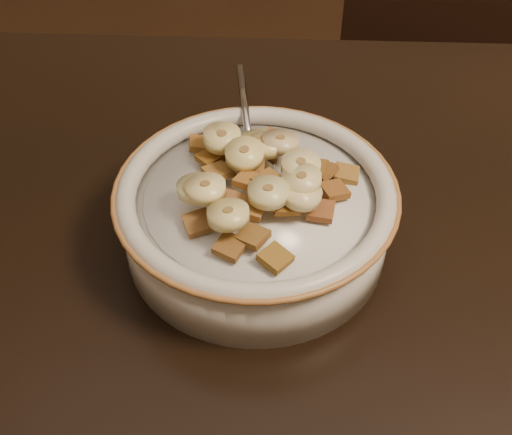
# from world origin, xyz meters

# --- Properties ---
(table) EXTENTS (1.42, 0.94, 0.04)m
(table) POSITION_xyz_m (0.00, 0.00, 0.73)
(table) COLOR black
(table) RESTS_ON floor
(chair) EXTENTS (0.45, 0.45, 0.84)m
(chair) POSITION_xyz_m (0.15, 0.54, 0.42)
(chair) COLOR black
(chair) RESTS_ON floor
(cereal_bowl) EXTENTS (0.22, 0.22, 0.05)m
(cereal_bowl) POSITION_xyz_m (-0.13, 0.09, 0.78)
(cereal_bowl) COLOR beige
(cereal_bowl) RESTS_ON table
(milk) EXTENTS (0.18, 0.18, 0.00)m
(milk) POSITION_xyz_m (-0.13, 0.09, 0.80)
(milk) COLOR silver
(milk) RESTS_ON cereal_bowl
(spoon) EXTENTS (0.05, 0.06, 0.01)m
(spoon) POSITION_xyz_m (-0.14, 0.13, 0.81)
(spoon) COLOR #ACADB1
(spoon) RESTS_ON cereal_bowl
(cereal_square_0) EXTENTS (0.03, 0.03, 0.01)m
(cereal_square_0) POSITION_xyz_m (-0.13, 0.04, 0.81)
(cereal_square_0) COLOR brown
(cereal_square_0) RESTS_ON milk
(cereal_square_1) EXTENTS (0.03, 0.03, 0.01)m
(cereal_square_1) POSITION_xyz_m (-0.12, 0.07, 0.82)
(cereal_square_1) COLOR brown
(cereal_square_1) RESTS_ON milk
(cereal_square_2) EXTENTS (0.02, 0.02, 0.01)m
(cereal_square_2) POSITION_xyz_m (-0.19, 0.15, 0.81)
(cereal_square_2) COLOR #91531A
(cereal_square_2) RESTS_ON milk
(cereal_square_3) EXTENTS (0.02, 0.02, 0.01)m
(cereal_square_3) POSITION_xyz_m (-0.06, 0.12, 0.81)
(cereal_square_3) COLOR #94631E
(cereal_square_3) RESTS_ON milk
(cereal_square_4) EXTENTS (0.02, 0.02, 0.01)m
(cereal_square_4) POSITION_xyz_m (-0.08, 0.07, 0.81)
(cereal_square_4) COLOR #613011
(cereal_square_4) RESTS_ON milk
(cereal_square_5) EXTENTS (0.02, 0.02, 0.01)m
(cereal_square_5) POSITION_xyz_m (-0.13, 0.14, 0.81)
(cereal_square_5) COLOR brown
(cereal_square_5) RESTS_ON milk
(cereal_square_6) EXTENTS (0.02, 0.02, 0.01)m
(cereal_square_6) POSITION_xyz_m (-0.09, 0.12, 0.81)
(cereal_square_6) COLOR brown
(cereal_square_6) RESTS_ON milk
(cereal_square_7) EXTENTS (0.03, 0.03, 0.01)m
(cereal_square_7) POSITION_xyz_m (-0.07, 0.10, 0.81)
(cereal_square_7) COLOR brown
(cereal_square_7) RESTS_ON milk
(cereal_square_8) EXTENTS (0.03, 0.03, 0.01)m
(cereal_square_8) POSITION_xyz_m (-0.12, 0.02, 0.81)
(cereal_square_8) COLOR brown
(cereal_square_8) RESTS_ON milk
(cereal_square_9) EXTENTS (0.03, 0.03, 0.01)m
(cereal_square_9) POSITION_xyz_m (-0.12, 0.09, 0.83)
(cereal_square_9) COLOR brown
(cereal_square_9) RESTS_ON milk
(cereal_square_10) EXTENTS (0.02, 0.02, 0.01)m
(cereal_square_10) POSITION_xyz_m (-0.11, 0.07, 0.82)
(cereal_square_10) COLOR brown
(cereal_square_10) RESTS_ON milk
(cereal_square_11) EXTENTS (0.03, 0.03, 0.01)m
(cereal_square_11) POSITION_xyz_m (-0.15, 0.07, 0.82)
(cereal_square_11) COLOR brown
(cereal_square_11) RESTS_ON milk
(cereal_square_12) EXTENTS (0.02, 0.02, 0.01)m
(cereal_square_12) POSITION_xyz_m (-0.14, 0.06, 0.82)
(cereal_square_12) COLOR brown
(cereal_square_12) RESTS_ON milk
(cereal_square_13) EXTENTS (0.03, 0.03, 0.01)m
(cereal_square_13) POSITION_xyz_m (-0.12, 0.16, 0.81)
(cereal_square_13) COLOR #94552C
(cereal_square_13) RESTS_ON milk
(cereal_square_14) EXTENTS (0.03, 0.03, 0.01)m
(cereal_square_14) POSITION_xyz_m (-0.18, 0.05, 0.81)
(cereal_square_14) COLOR brown
(cereal_square_14) RESTS_ON milk
(cereal_square_15) EXTENTS (0.02, 0.02, 0.01)m
(cereal_square_15) POSITION_xyz_m (-0.15, 0.13, 0.82)
(cereal_square_15) COLOR brown
(cereal_square_15) RESTS_ON milk
(cereal_square_16) EXTENTS (0.03, 0.03, 0.01)m
(cereal_square_16) POSITION_xyz_m (-0.08, 0.12, 0.81)
(cereal_square_16) COLOR brown
(cereal_square_16) RESTS_ON milk
(cereal_square_17) EXTENTS (0.03, 0.03, 0.01)m
(cereal_square_17) POSITION_xyz_m (-0.14, 0.09, 0.83)
(cereal_square_17) COLOR #905D2D
(cereal_square_17) RESTS_ON milk
(cereal_square_18) EXTENTS (0.03, 0.03, 0.01)m
(cereal_square_18) POSITION_xyz_m (-0.18, 0.13, 0.81)
(cereal_square_18) COLOR #945B1B
(cereal_square_18) RESTS_ON milk
(cereal_square_19) EXTENTS (0.03, 0.03, 0.01)m
(cereal_square_19) POSITION_xyz_m (-0.15, 0.03, 0.81)
(cereal_square_19) COLOR brown
(cereal_square_19) RESTS_ON milk
(cereal_square_20) EXTENTS (0.02, 0.02, 0.01)m
(cereal_square_20) POSITION_xyz_m (-0.14, 0.11, 0.82)
(cereal_square_20) COLOR #905A28
(cereal_square_20) RESTS_ON milk
(cereal_square_21) EXTENTS (0.03, 0.03, 0.01)m
(cereal_square_21) POSITION_xyz_m (-0.17, 0.11, 0.82)
(cereal_square_21) COLOR brown
(cereal_square_21) RESTS_ON milk
(banana_slice_0) EXTENTS (0.04, 0.04, 0.02)m
(banana_slice_0) POSITION_xyz_m (-0.15, 0.11, 0.83)
(banana_slice_0) COLOR #F5E483
(banana_slice_0) RESTS_ON milk
(banana_slice_1) EXTENTS (0.04, 0.04, 0.01)m
(banana_slice_1) POSITION_xyz_m (-0.18, 0.08, 0.83)
(banana_slice_1) COLOR #F7ED90
(banana_slice_1) RESTS_ON milk
(banana_slice_2) EXTENTS (0.03, 0.03, 0.01)m
(banana_slice_2) POSITION_xyz_m (-0.17, 0.14, 0.83)
(banana_slice_2) COLOR #E8D079
(banana_slice_2) RESTS_ON milk
(banana_slice_3) EXTENTS (0.04, 0.04, 0.01)m
(banana_slice_3) POSITION_xyz_m (-0.13, 0.13, 0.83)
(banana_slice_3) COLOR #DCC06D
(banana_slice_3) RESTS_ON milk
(banana_slice_4) EXTENTS (0.04, 0.04, 0.01)m
(banana_slice_4) POSITION_xyz_m (-0.10, 0.10, 0.83)
(banana_slice_4) COLOR #F7DA9B
(banana_slice_4) RESTS_ON milk
(banana_slice_5) EXTENTS (0.04, 0.04, 0.02)m
(banana_slice_5) POSITION_xyz_m (-0.15, 0.05, 0.83)
(banana_slice_5) COLOR #DAC470
(banana_slice_5) RESTS_ON milk
(banana_slice_6) EXTENTS (0.04, 0.04, 0.01)m
(banana_slice_6) POSITION_xyz_m (-0.12, 0.07, 0.83)
(banana_slice_6) COLOR #D7CB81
(banana_slice_6) RESTS_ON milk
(banana_slice_7) EXTENTS (0.04, 0.04, 0.02)m
(banana_slice_7) POSITION_xyz_m (-0.12, 0.13, 0.83)
(banana_slice_7) COLOR #CAB77E
(banana_slice_7) RESTS_ON milk
(banana_slice_8) EXTENTS (0.03, 0.03, 0.01)m
(banana_slice_8) POSITION_xyz_m (-0.17, 0.07, 0.83)
(banana_slice_8) COLOR #EAD178
(banana_slice_8) RESTS_ON milk
(banana_slice_9) EXTENTS (0.03, 0.03, 0.01)m
(banana_slice_9) POSITION_xyz_m (-0.14, 0.14, 0.83)
(banana_slice_9) COLOR #D1C66C
(banana_slice_9) RESTS_ON milk
(banana_slice_10) EXTENTS (0.04, 0.04, 0.01)m
(banana_slice_10) POSITION_xyz_m (-0.10, 0.09, 0.83)
(banana_slice_10) COLOR #CCBA81
(banana_slice_10) RESTS_ON milk
(banana_slice_11) EXTENTS (0.04, 0.04, 0.01)m
(banana_slice_11) POSITION_xyz_m (-0.17, 0.14, 0.83)
(banana_slice_11) COLOR #FCE89A
(banana_slice_11) RESTS_ON milk
(banana_slice_12) EXTENTS (0.04, 0.04, 0.01)m
(banana_slice_12) POSITION_xyz_m (-0.10, 0.07, 0.83)
(banana_slice_12) COLOR #CAC07E
(banana_slice_12) RESTS_ON milk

